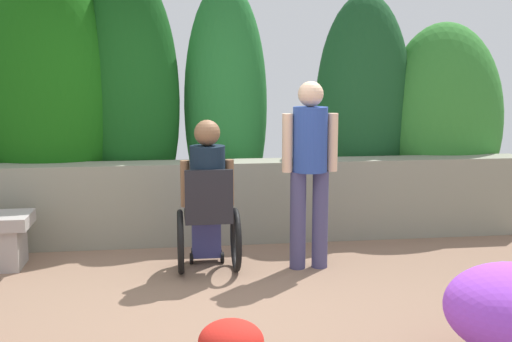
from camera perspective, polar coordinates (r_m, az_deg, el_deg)
name	(u,v)px	position (r m, az deg, el deg)	size (l,w,h in m)	color
ground_plane	(213,303)	(4.95, -3.85, -11.68)	(10.87, 10.87, 0.00)	#80624E
stone_retaining_wall	(200,202)	(6.53, -4.97, -2.77)	(6.85, 0.36, 0.83)	gray
hedge_backdrop	(187,111)	(6.98, -6.16, 5.30)	(7.07, 1.02, 2.86)	#2A7B30
person_in_wheelchair	(208,201)	(5.55, -4.33, -2.70)	(0.53, 0.66, 1.33)	black
person_standing_companion	(310,162)	(5.58, 4.81, 0.80)	(0.49, 0.30, 1.65)	#444168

